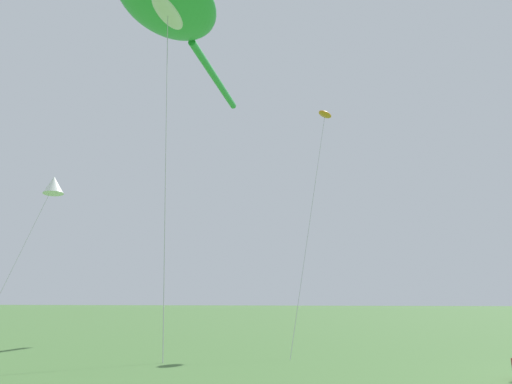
{
  "coord_description": "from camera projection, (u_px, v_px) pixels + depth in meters",
  "views": [
    {
      "loc": [
        -9.92,
        4.95,
        1.6
      ],
      "look_at": [
        2.61,
        8.0,
        4.63
      ],
      "focal_mm": 32.44,
      "sensor_mm": 36.0,
      "label": 1
    }
  ],
  "objects": [
    {
      "name": "small_kite_box_yellow",
      "position": [
        325.0,
        117.0,
        18.48
      ],
      "size": [
        4.6,
        1.22,
        9.06
      ],
      "rotation": [
        0.0,
        0.0,
        2.89
      ],
      "color": "orange",
      "rests_on": "ground"
    },
    {
      "name": "big_show_kite",
      "position": [
        171.0,
        7.0,
        17.12
      ],
      "size": [
        11.63,
        3.46,
        12.67
      ],
      "rotation": [
        0.0,
        0.0,
        -3.12
      ],
      "color": "green",
      "rests_on": "ground"
    },
    {
      "name": "small_kite_delta_white",
      "position": [
        54.0,
        185.0,
        23.63
      ],
      "size": [
        1.41,
        3.43,
        7.86
      ],
      "rotation": [
        0.0,
        0.0,
        -0.52
      ],
      "color": "white",
      "rests_on": "ground"
    }
  ]
}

